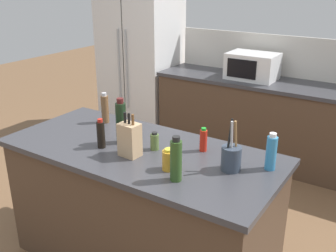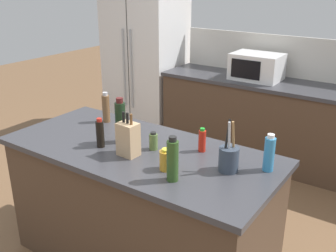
{
  "view_description": "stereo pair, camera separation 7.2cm",
  "coord_description": "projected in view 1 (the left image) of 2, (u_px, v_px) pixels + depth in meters",
  "views": [
    {
      "loc": [
        1.47,
        -1.92,
        2.04
      ],
      "look_at": [
        0.0,
        0.35,
        0.99
      ],
      "focal_mm": 42.0,
      "sensor_mm": 36.0,
      "label": 1
    },
    {
      "loc": [
        1.53,
        -1.88,
        2.04
      ],
      "look_at": [
        0.0,
        0.35,
        0.99
      ],
      "focal_mm": 42.0,
      "sensor_mm": 36.0,
      "label": 2
    }
  ],
  "objects": [
    {
      "name": "back_counter_run",
      "position": [
        281.0,
        124.0,
        4.38
      ],
      "size": [
        2.9,
        0.66,
        0.94
      ],
      "color": "#4C3828",
      "rests_on": "ground_plane"
    },
    {
      "name": "microwave",
      "position": [
        252.0,
        66.0,
        4.35
      ],
      "size": [
        0.54,
        0.39,
        0.29
      ],
      "color": "white",
      "rests_on": "back_counter_run"
    },
    {
      "name": "pepper_grinder",
      "position": [
        105.0,
        109.0,
        3.08
      ],
      "size": [
        0.06,
        0.06,
        0.24
      ],
      "color": "brown",
      "rests_on": "kitchen_island"
    },
    {
      "name": "honey_jar",
      "position": [
        169.0,
        160.0,
        2.34
      ],
      "size": [
        0.08,
        0.08,
        0.14
      ],
      "color": "gold",
      "rests_on": "kitchen_island"
    },
    {
      "name": "utensil_crock",
      "position": [
        231.0,
        157.0,
        2.33
      ],
      "size": [
        0.12,
        0.12,
        0.32
      ],
      "color": "#333D4C",
      "rests_on": "kitchen_island"
    },
    {
      "name": "dish_soap_bottle",
      "position": [
        271.0,
        152.0,
        2.33
      ],
      "size": [
        0.06,
        0.06,
        0.23
      ],
      "color": "#3384BC",
      "rests_on": "kitchen_island"
    },
    {
      "name": "soy_sauce_bottle",
      "position": [
        101.0,
        134.0,
        2.63
      ],
      "size": [
        0.05,
        0.05,
        0.21
      ],
      "color": "black",
      "rests_on": "kitchen_island"
    },
    {
      "name": "spice_jar_oregano",
      "position": [
        155.0,
        141.0,
        2.62
      ],
      "size": [
        0.06,
        0.06,
        0.12
      ],
      "color": "#567038",
      "rests_on": "kitchen_island"
    },
    {
      "name": "olive_oil_bottle",
      "position": [
        176.0,
        160.0,
        2.2
      ],
      "size": [
        0.07,
        0.07,
        0.27
      ],
      "color": "#2D4C1E",
      "rests_on": "kitchen_island"
    },
    {
      "name": "wall_backsplash",
      "position": [
        296.0,
        57.0,
        4.38
      ],
      "size": [
        2.86,
        0.03,
        0.46
      ],
      "primitive_type": "cube",
      "color": "beige",
      "rests_on": "back_counter_run"
    },
    {
      "name": "knife_block",
      "position": [
        130.0,
        139.0,
        2.51
      ],
      "size": [
        0.14,
        0.11,
        0.29
      ],
      "rotation": [
        0.0,
        0.0,
        -0.06
      ],
      "color": "tan",
      "rests_on": "kitchen_island"
    },
    {
      "name": "wine_bottle",
      "position": [
        121.0,
        122.0,
        2.69
      ],
      "size": [
        0.07,
        0.07,
        0.32
      ],
      "color": "black",
      "rests_on": "kitchen_island"
    },
    {
      "name": "hot_sauce_bottle",
      "position": [
        203.0,
        140.0,
        2.59
      ],
      "size": [
        0.05,
        0.05,
        0.16
      ],
      "color": "red",
      "rests_on": "kitchen_island"
    },
    {
      "name": "kitchen_island",
      "position": [
        141.0,
        208.0,
        2.82
      ],
      "size": [
        1.91,
        0.87,
        0.94
      ],
      "color": "#4C3828",
      "rests_on": "ground_plane"
    },
    {
      "name": "refrigerator",
      "position": [
        141.0,
        64.0,
        5.26
      ],
      "size": [
        0.96,
        0.75,
        1.82
      ],
      "color": "white",
      "rests_on": "ground_plane"
    }
  ]
}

